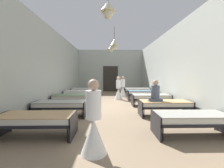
{
  "coord_description": "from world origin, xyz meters",
  "views": [
    {
      "loc": [
        -0.15,
        -7.58,
        1.55
      ],
      "look_at": [
        0.0,
        -0.14,
        1.11
      ],
      "focal_mm": 24.36,
      "sensor_mm": 36.0,
      "label": 1
    }
  ],
  "objects_px": {
    "nurse_near_aisle": "(123,89)",
    "patient_seated_primary": "(155,93)",
    "bed_right_row_1": "(165,104)",
    "bed_right_row_3": "(143,93)",
    "nurse_mid_aisle": "(94,127)",
    "bed_right_row_0": "(192,118)",
    "bed_left_row_1": "(61,105)",
    "nurse_far_aisle": "(118,91)",
    "bed_right_row_2": "(151,97)",
    "bed_left_row_0": "(36,119)",
    "bed_left_row_4": "(85,90)",
    "bed_right_row_4": "(137,90)",
    "bed_left_row_2": "(73,97)",
    "bed_left_row_3": "(80,93)"
  },
  "relations": [
    {
      "from": "nurse_near_aisle",
      "to": "patient_seated_primary",
      "type": "xyz_separation_m",
      "value": [
        0.76,
        -5.15,
        0.34
      ]
    },
    {
      "from": "bed_right_row_1",
      "to": "bed_right_row_3",
      "type": "distance_m",
      "value": 3.8
    },
    {
      "from": "nurse_mid_aisle",
      "to": "bed_right_row_0",
      "type": "bearing_deg",
      "value": 125.83
    },
    {
      "from": "bed_left_row_1",
      "to": "nurse_far_aisle",
      "type": "bearing_deg",
      "value": 58.28
    },
    {
      "from": "bed_left_row_1",
      "to": "nurse_far_aisle",
      "type": "distance_m",
      "value": 4.61
    },
    {
      "from": "bed_left_row_1",
      "to": "bed_right_row_2",
      "type": "height_order",
      "value": "same"
    },
    {
      "from": "bed_left_row_0",
      "to": "bed_left_row_4",
      "type": "distance_m",
      "value": 7.6
    },
    {
      "from": "bed_right_row_2",
      "to": "bed_right_row_4",
      "type": "bearing_deg",
      "value": 90.0
    },
    {
      "from": "bed_right_row_3",
      "to": "patient_seated_primary",
      "type": "bearing_deg",
      "value": -95.32
    },
    {
      "from": "bed_left_row_2",
      "to": "bed_right_row_3",
      "type": "distance_m",
      "value": 4.37
    },
    {
      "from": "bed_left_row_0",
      "to": "bed_right_row_0",
      "type": "xyz_separation_m",
      "value": [
        3.94,
        0.0,
        0.0
      ]
    },
    {
      "from": "bed_right_row_3",
      "to": "bed_right_row_1",
      "type": "bearing_deg",
      "value": -90.0
    },
    {
      "from": "bed_left_row_1",
      "to": "bed_left_row_4",
      "type": "bearing_deg",
      "value": 90.0
    },
    {
      "from": "bed_right_row_3",
      "to": "nurse_mid_aisle",
      "type": "relative_size",
      "value": 1.28
    },
    {
      "from": "bed_left_row_1",
      "to": "bed_right_row_1",
      "type": "distance_m",
      "value": 3.94
    },
    {
      "from": "bed_left_row_0",
      "to": "bed_right_row_0",
      "type": "bearing_deg",
      "value": 0.0
    },
    {
      "from": "bed_left_row_2",
      "to": "bed_right_row_4",
      "type": "distance_m",
      "value": 5.47
    },
    {
      "from": "bed_right_row_3",
      "to": "patient_seated_primary",
      "type": "relative_size",
      "value": 2.37
    },
    {
      "from": "bed_right_row_2",
      "to": "bed_right_row_3",
      "type": "distance_m",
      "value": 1.9
    },
    {
      "from": "bed_left_row_2",
      "to": "bed_left_row_4",
      "type": "bearing_deg",
      "value": 90.0
    },
    {
      "from": "bed_left_row_1",
      "to": "bed_right_row_4",
      "type": "bearing_deg",
      "value": 55.34
    },
    {
      "from": "bed_right_row_1",
      "to": "bed_left_row_3",
      "type": "relative_size",
      "value": 1.0
    },
    {
      "from": "bed_right_row_1",
      "to": "bed_right_row_4",
      "type": "relative_size",
      "value": 1.0
    },
    {
      "from": "bed_left_row_2",
      "to": "nurse_mid_aisle",
      "type": "xyz_separation_m",
      "value": [
        1.52,
        -4.66,
        0.09
      ]
    },
    {
      "from": "patient_seated_primary",
      "to": "bed_left_row_4",
      "type": "bearing_deg",
      "value": 122.39
    },
    {
      "from": "nurse_mid_aisle",
      "to": "bed_left_row_0",
      "type": "bearing_deg",
      "value": -103.22
    },
    {
      "from": "nurse_mid_aisle",
      "to": "bed_right_row_3",
      "type": "bearing_deg",
      "value": 176.02
    },
    {
      "from": "bed_left_row_0",
      "to": "bed_right_row_4",
      "type": "xyz_separation_m",
      "value": [
        3.94,
        7.6,
        0.0
      ]
    },
    {
      "from": "bed_left_row_1",
      "to": "nurse_near_aisle",
      "type": "distance_m",
      "value": 5.92
    },
    {
      "from": "bed_right_row_1",
      "to": "nurse_far_aisle",
      "type": "height_order",
      "value": "nurse_far_aisle"
    },
    {
      "from": "bed_left_row_1",
      "to": "patient_seated_primary",
      "type": "relative_size",
      "value": 2.37
    },
    {
      "from": "bed_right_row_3",
      "to": "bed_right_row_4",
      "type": "bearing_deg",
      "value": 90.0
    },
    {
      "from": "bed_right_row_0",
      "to": "bed_left_row_2",
      "type": "bearing_deg",
      "value": 136.04
    },
    {
      "from": "bed_left_row_3",
      "to": "bed_right_row_3",
      "type": "distance_m",
      "value": 3.94
    },
    {
      "from": "bed_left_row_4",
      "to": "bed_left_row_0",
      "type": "bearing_deg",
      "value": -90.0
    },
    {
      "from": "bed_right_row_4",
      "to": "bed_left_row_3",
      "type": "bearing_deg",
      "value": -154.26
    },
    {
      "from": "bed_right_row_4",
      "to": "patient_seated_primary",
      "type": "xyz_separation_m",
      "value": [
        -0.35,
        -5.66,
        0.43
      ]
    },
    {
      "from": "bed_right_row_2",
      "to": "bed_right_row_4",
      "type": "xyz_separation_m",
      "value": [
        0.0,
        3.8,
        0.0
      ]
    },
    {
      "from": "bed_right_row_2",
      "to": "bed_left_row_3",
      "type": "height_order",
      "value": "same"
    },
    {
      "from": "bed_left_row_1",
      "to": "bed_right_row_0",
      "type": "bearing_deg",
      "value": -25.74
    },
    {
      "from": "bed_left_row_4",
      "to": "nurse_mid_aisle",
      "type": "height_order",
      "value": "nurse_mid_aisle"
    },
    {
      "from": "nurse_near_aisle",
      "to": "nurse_far_aisle",
      "type": "xyz_separation_m",
      "value": [
        -0.41,
        -1.27,
        0.0
      ]
    },
    {
      "from": "bed_right_row_2",
      "to": "bed_right_row_3",
      "type": "height_order",
      "value": "same"
    },
    {
      "from": "nurse_near_aisle",
      "to": "bed_right_row_2",
      "type": "bearing_deg",
      "value": 78.52
    },
    {
      "from": "bed_right_row_1",
      "to": "patient_seated_primary",
      "type": "distance_m",
      "value": 0.56
    },
    {
      "from": "bed_right_row_2",
      "to": "nurse_mid_aisle",
      "type": "xyz_separation_m",
      "value": [
        -2.42,
        -4.66,
        0.09
      ]
    },
    {
      "from": "bed_right_row_3",
      "to": "bed_left_row_4",
      "type": "xyz_separation_m",
      "value": [
        -3.94,
        1.9,
        0.0
      ]
    },
    {
      "from": "bed_left_row_2",
      "to": "nurse_mid_aisle",
      "type": "height_order",
      "value": "nurse_mid_aisle"
    },
    {
      "from": "bed_left_row_3",
      "to": "nurse_mid_aisle",
      "type": "xyz_separation_m",
      "value": [
        1.52,
        -6.56,
        0.09
      ]
    },
    {
      "from": "nurse_near_aisle",
      "to": "patient_seated_primary",
      "type": "relative_size",
      "value": 1.86
    }
  ]
}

